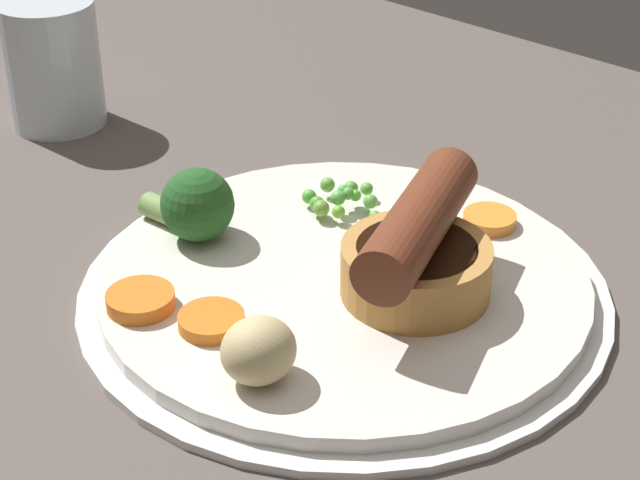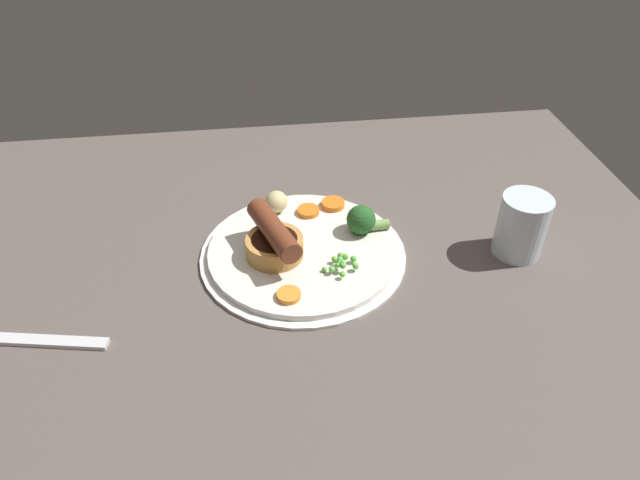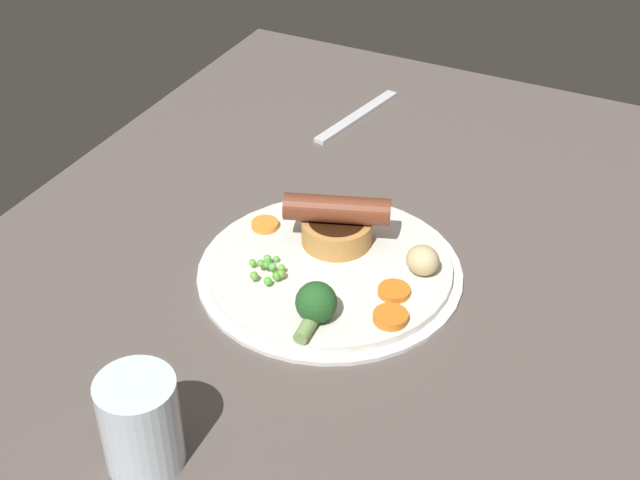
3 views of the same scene
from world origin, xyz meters
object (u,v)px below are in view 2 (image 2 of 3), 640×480
(pea_pile, at_px, (342,263))
(drinking_glass, at_px, (522,226))
(carrot_slice_1, at_px, (289,295))
(carrot_slice_2, at_px, (308,211))
(potato_chunk_0, at_px, (276,202))
(carrot_slice_6, at_px, (333,204))
(fork, at_px, (33,341))
(broccoli_floret_near, at_px, (363,220))
(sausage_pudding, at_px, (274,241))
(dinner_plate, at_px, (306,250))

(pea_pile, height_order, drinking_glass, drinking_glass)
(drinking_glass, bearing_deg, carrot_slice_1, 11.37)
(carrot_slice_2, bearing_deg, carrot_slice_1, 75.79)
(potato_chunk_0, xyz_separation_m, carrot_slice_2, (-0.05, 0.01, -0.01))
(potato_chunk_0, distance_m, carrot_slice_6, 0.09)
(pea_pile, xyz_separation_m, carrot_slice_6, (-0.01, -0.14, -0.00))
(potato_chunk_0, distance_m, drinking_glass, 0.35)
(fork, height_order, drinking_glass, drinking_glass)
(carrot_slice_2, bearing_deg, potato_chunk_0, -15.31)
(pea_pile, height_order, carrot_slice_1, pea_pile)
(pea_pile, height_order, potato_chunk_0, potato_chunk_0)
(potato_chunk_0, bearing_deg, carrot_slice_2, 164.69)
(pea_pile, distance_m, carrot_slice_1, 0.09)
(drinking_glass, bearing_deg, broccoli_floret_near, -15.00)
(carrot_slice_1, distance_m, drinking_glass, 0.34)
(sausage_pudding, xyz_separation_m, carrot_slice_1, (-0.01, 0.09, -0.02))
(sausage_pudding, height_order, drinking_glass, drinking_glass)
(potato_chunk_0, relative_size, carrot_slice_6, 1.03)
(carrot_slice_2, xyz_separation_m, drinking_glass, (-0.28, 0.11, 0.03))
(broccoli_floret_near, bearing_deg, carrot_slice_1, 42.17)
(broccoli_floret_near, distance_m, potato_chunk_0, 0.14)
(dinner_plate, bearing_deg, potato_chunk_0, -68.97)
(pea_pile, xyz_separation_m, broccoli_floret_near, (-0.04, -0.08, 0.01))
(broccoli_floret_near, xyz_separation_m, fork, (0.42, 0.15, -0.03))
(dinner_plate, relative_size, drinking_glass, 3.20)
(carrot_slice_2, height_order, drinking_glass, drinking_glass)
(pea_pile, relative_size, carrot_slice_1, 1.59)
(pea_pile, bearing_deg, broccoli_floret_near, -118.88)
(sausage_pudding, bearing_deg, broccoli_floret_near, -93.55)
(dinner_plate, distance_m, carrot_slice_2, 0.08)
(pea_pile, height_order, broccoli_floret_near, broccoli_floret_near)
(pea_pile, bearing_deg, fork, 10.35)
(dinner_plate, relative_size, carrot_slice_2, 8.57)
(fork, bearing_deg, potato_chunk_0, -133.96)
(carrot_slice_2, relative_size, fork, 0.19)
(dinner_plate, bearing_deg, pea_pile, 128.32)
(carrot_slice_1, relative_size, fork, 0.17)
(pea_pile, relative_size, fork, 0.27)
(broccoli_floret_near, distance_m, fork, 0.45)
(potato_chunk_0, relative_size, drinking_glass, 0.40)
(potato_chunk_0, height_order, carrot_slice_2, potato_chunk_0)
(carrot_slice_2, xyz_separation_m, carrot_slice_6, (-0.04, -0.01, 0.00))
(broccoli_floret_near, bearing_deg, carrot_slice_6, -68.67)
(carrot_slice_1, height_order, fork, carrot_slice_1)
(broccoli_floret_near, bearing_deg, pea_pile, 56.92)
(carrot_slice_1, bearing_deg, broccoli_floret_near, -133.63)
(pea_pile, xyz_separation_m, carrot_slice_1, (0.08, 0.05, -0.01))
(broccoli_floret_near, bearing_deg, drinking_glass, 160.80)
(sausage_pudding, relative_size, broccoli_floret_near, 1.89)
(carrot_slice_1, xyz_separation_m, fork, (0.31, 0.02, -0.01))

